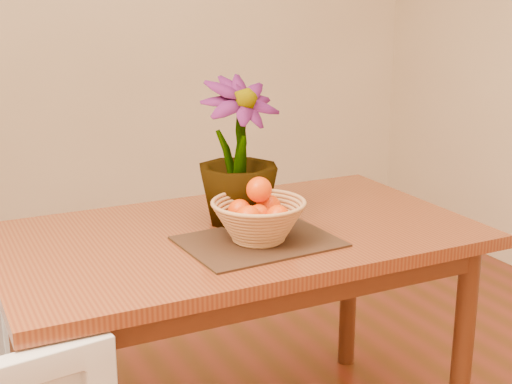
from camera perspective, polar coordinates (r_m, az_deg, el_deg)
name	(u,v)px	position (r m, az deg, el deg)	size (l,w,h in m)	color
wall_back	(78,8)	(3.87, -14.08, 14.08)	(4.00, 0.02, 2.70)	#FFE7C2
table	(238,257)	(2.15, -1.45, -5.26)	(1.40, 0.80, 0.75)	brown
placemat	(259,241)	(2.02, 0.21, -3.98)	(0.42, 0.32, 0.01)	#331A12
wicker_basket	(259,222)	(2.00, 0.21, -2.44)	(0.27, 0.27, 0.11)	tan
orange_pile	(259,209)	(1.99, 0.22, -1.34)	(0.17, 0.16, 0.13)	#FD3004
potted_plant	(238,152)	(2.14, -1.46, 3.24)	(0.25, 0.25, 0.44)	#1D4413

